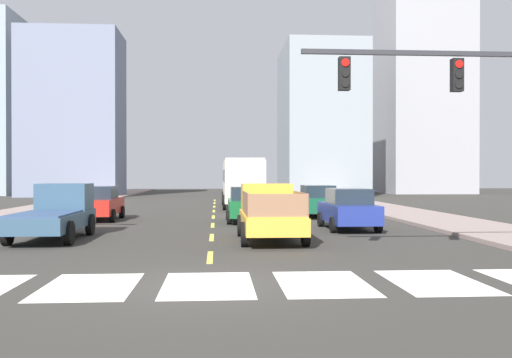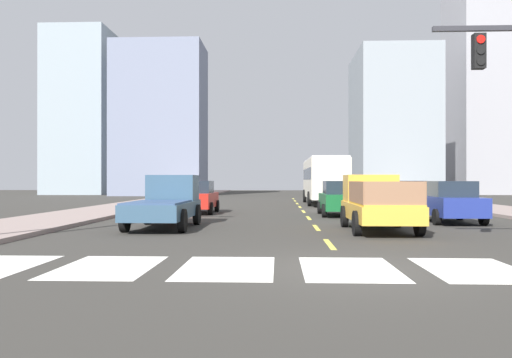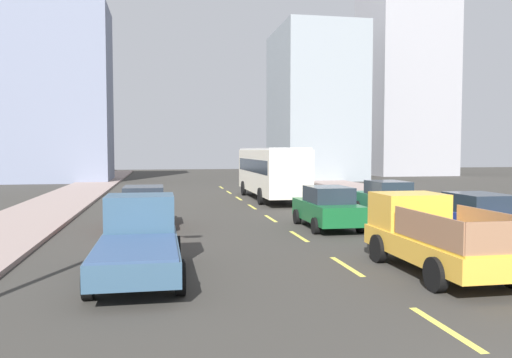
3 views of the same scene
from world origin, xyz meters
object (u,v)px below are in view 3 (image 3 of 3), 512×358
(pickup_dark, at_px, (139,239))
(sedan_far, at_px, (144,207))
(sedan_near_left, at_px, (327,207))
(sedan_mid, at_px, (387,199))
(sedan_near_right, at_px, (476,218))
(city_bus, at_px, (271,169))
(pickup_stakebed, at_px, (431,235))

(pickup_dark, height_order, sedan_far, pickup_dark)
(sedan_near_left, distance_m, sedan_mid, 4.97)
(sedan_far, xyz_separation_m, sedan_near_right, (11.39, -5.62, 0.00))
(city_bus, xyz_separation_m, sedan_near_right, (3.75, -16.35, -1.09))
(pickup_dark, relative_size, sedan_near_right, 1.18)
(sedan_mid, distance_m, sedan_far, 11.45)
(pickup_stakebed, bearing_deg, sedan_mid, 73.02)
(pickup_dark, bearing_deg, sedan_mid, 37.57)
(city_bus, relative_size, sedan_far, 2.45)
(pickup_stakebed, distance_m, pickup_dark, 7.69)
(city_bus, distance_m, sedan_near_left, 12.32)
(pickup_dark, bearing_deg, sedan_near_left, 39.38)
(pickup_stakebed, height_order, sedan_mid, pickup_stakebed)
(city_bus, relative_size, sedan_near_right, 2.45)
(city_bus, distance_m, sedan_near_right, 16.81)
(city_bus, bearing_deg, sedan_near_left, -90.13)
(city_bus, xyz_separation_m, sedan_far, (-7.65, -10.73, -1.09))
(pickup_stakebed, distance_m, city_bus, 19.79)
(pickup_stakebed, relative_size, pickup_dark, 1.00)
(sedan_near_right, bearing_deg, sedan_mid, 88.69)
(pickup_dark, relative_size, sedan_near_left, 1.18)
(sedan_near_left, bearing_deg, city_bus, 87.27)
(sedan_mid, height_order, sedan_far, same)
(sedan_near_left, bearing_deg, sedan_near_right, -47.00)
(pickup_stakebed, relative_size, sedan_far, 1.18)
(pickup_stakebed, distance_m, sedan_near_left, 7.51)
(pickup_dark, height_order, city_bus, city_bus)
(sedan_near_left, bearing_deg, pickup_stakebed, -88.53)
(sedan_near_right, bearing_deg, sedan_far, 152.10)
(city_bus, distance_m, sedan_far, 13.22)
(pickup_dark, distance_m, city_bus, 20.36)
(pickup_stakebed, distance_m, sedan_near_right, 4.98)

